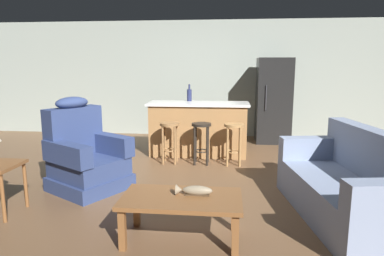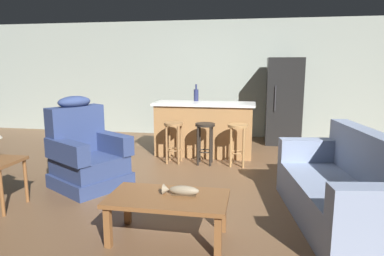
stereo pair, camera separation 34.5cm
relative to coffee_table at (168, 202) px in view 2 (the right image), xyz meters
The scene contains 12 objects.
ground_plane 1.84m from the coffee_table, 93.70° to the left, with size 12.00×12.00×0.00m.
back_wall 5.01m from the coffee_table, 91.35° to the left, with size 12.00×0.05×2.60m.
coffee_table is the anchor object (origin of this frame).
fish_figurine 0.16m from the coffee_table, 27.69° to the left, with size 0.34×0.10×0.10m.
couch 1.82m from the coffee_table, 20.99° to the left, with size 1.11×2.00×0.94m.
recliner_near_lamp 1.90m from the coffee_table, 139.39° to the left, with size 1.15×1.15×1.20m.
kitchen_island 3.15m from the coffee_table, 92.11° to the left, with size 1.80×0.70×0.95m.
bar_stool_left 2.58m from the coffee_table, 102.05° to the left, with size 0.32×0.32×0.68m.
bar_stool_middle 2.52m from the coffee_table, 90.28° to the left, with size 0.32×0.32×0.68m.
bar_stool_right 2.57m from the coffee_table, 78.49° to the left, with size 0.32×0.32×0.68m.
refrigerator 4.58m from the coffee_table, 72.69° to the left, with size 0.70×0.69×1.76m.
bottle_tall_green 3.48m from the coffee_table, 95.23° to the left, with size 0.09×0.09×0.31m.
Camera 2 is at (0.86, -4.68, 1.60)m, focal length 32.00 mm.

